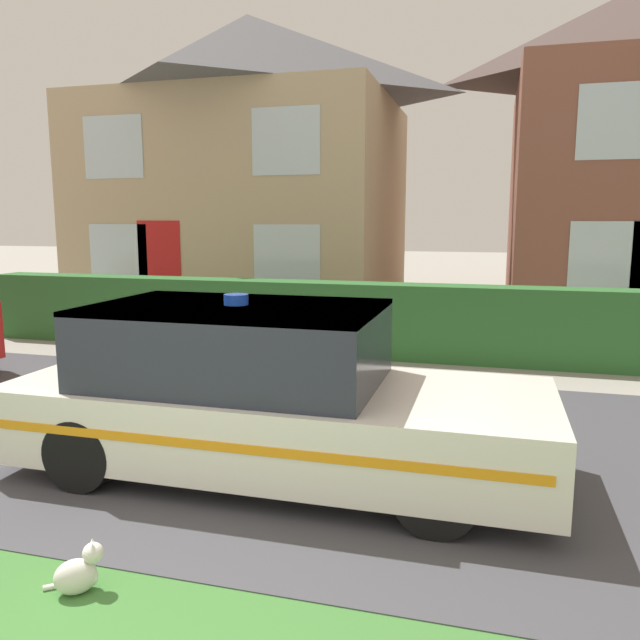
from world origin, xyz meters
TOP-DOWN VIEW (x-y plane):
  - road_strip at (0.00, 3.35)m, footprint 28.00×5.02m
  - garden_hedge at (0.32, 7.23)m, footprint 13.80×0.58m
  - police_car at (0.20, 2.52)m, footprint 4.45×1.71m
  - cat at (-0.21, 0.59)m, footprint 0.35×0.27m
  - house_left at (-3.93, 12.61)m, footprint 7.35×6.09m

SIDE VIEW (x-z plane):
  - road_strip at x=0.00m, z-range 0.00..0.01m
  - cat at x=-0.21m, z-range -0.03..0.28m
  - garden_hedge at x=0.32m, z-range 0.00..1.15m
  - police_car at x=0.20m, z-range -0.06..1.44m
  - house_left at x=-3.93m, z-range 0.07..7.05m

